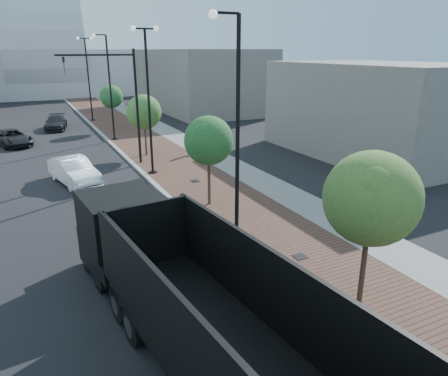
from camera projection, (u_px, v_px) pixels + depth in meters
name	position (u px, v px, depth m)	size (l,w,h in m)	color
sidewalk	(130.00, 127.00, 43.95)	(7.00, 140.00, 0.12)	#4C2D23
concrete_strip	(154.00, 125.00, 45.08)	(2.40, 140.00, 0.13)	slate
curb	(97.00, 130.00, 42.49)	(0.30, 140.00, 0.14)	gray
dump_truck	(161.00, 278.00, 12.12)	(4.03, 13.74, 3.59)	black
white_sedan	(74.00, 171.00, 25.37)	(1.71, 4.89, 1.61)	white
dark_car_mid	(12.00, 138.00, 35.50)	(2.30, 5.00, 1.39)	black
dark_car_far	(56.00, 123.00, 42.80)	(1.97, 4.85, 1.41)	black
pedestrian	(192.00, 144.00, 31.91)	(0.69, 0.45, 1.90)	black
streetlight_1	(235.00, 147.00, 15.81)	(1.44, 0.56, 9.21)	black
streetlight_2	(149.00, 101.00, 25.91)	(1.72, 0.56, 9.28)	black
streetlight_3	(109.00, 92.00, 36.22)	(1.44, 0.56, 9.21)	black
streetlight_4	(89.00, 79.00, 46.33)	(1.72, 0.56, 9.28)	black
traffic_mast	(123.00, 95.00, 28.03)	(5.09, 0.20, 8.00)	black
tree_0	(372.00, 198.00, 11.31)	(2.67, 2.67, 5.36)	#382619
tree_1	(209.00, 141.00, 20.82)	(2.54, 2.52, 4.80)	#382619
tree_2	(144.00, 112.00, 31.06)	(2.63, 2.62, 4.76)	#382619
tree_3	(112.00, 97.00, 41.26)	(2.35, 2.30, 4.62)	#382619
convention_center	(41.00, 61.00, 78.04)	(50.00, 30.00, 50.00)	#ADB1B8
commercial_block_ne	(200.00, 80.00, 56.42)	(12.00, 22.00, 8.00)	slate
commercial_block_e	(375.00, 110.00, 31.89)	(10.00, 16.00, 7.00)	slate
utility_cover_1	(300.00, 257.00, 16.25)	(0.50, 0.50, 0.02)	black
utility_cover_2	(195.00, 181.00, 25.61)	(0.50, 0.50, 0.02)	black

